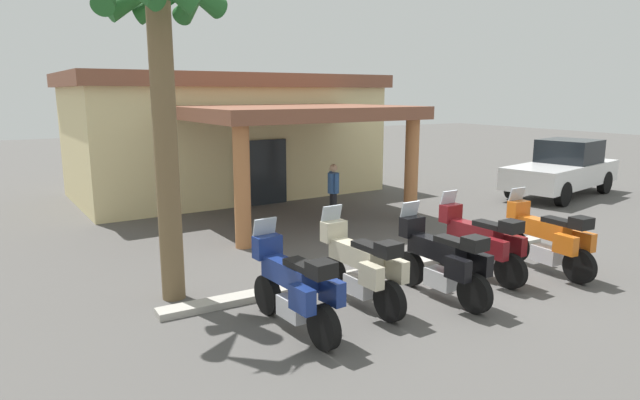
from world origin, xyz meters
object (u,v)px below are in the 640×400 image
at_px(motorcycle_maroon, 480,243).
at_px(motorcycle_orange, 548,239).
at_px(motorcycle_blue, 294,287).
at_px(motorcycle_cream, 361,267).
at_px(motorcycle_black, 442,261).
at_px(motel_building, 229,133).
at_px(palm_tree_roadside, 161,56).
at_px(pickup_truck_white, 563,169).
at_px(pedestrian, 333,189).

relative_size(motorcycle_maroon, motorcycle_orange, 1.00).
height_order(motorcycle_blue, motorcycle_orange, same).
bearing_deg(motorcycle_orange, motorcycle_blue, 90.51).
height_order(motorcycle_blue, motorcycle_maroon, same).
distance_m(motorcycle_cream, motorcycle_black, 1.48).
bearing_deg(motorcycle_maroon, motorcycle_orange, -111.40).
distance_m(motel_building, motorcycle_maroon, 11.20).
relative_size(motorcycle_blue, motorcycle_cream, 1.00).
bearing_deg(motorcycle_maroon, motel_building, 1.48).
xyz_separation_m(motorcycle_blue, motorcycle_maroon, (4.25, 0.36, 0.00)).
bearing_deg(palm_tree_roadside, pickup_truck_white, 10.99).
distance_m(motorcycle_blue, motorcycle_maroon, 4.27).
height_order(motel_building, motorcycle_blue, motel_building).
bearing_deg(motorcycle_orange, motorcycle_cream, 85.98).
bearing_deg(pickup_truck_white, pedestrian, 162.95).
xyz_separation_m(motorcycle_black, palm_tree_roadside, (-4.06, 2.40, 3.45)).
relative_size(pickup_truck_white, palm_tree_roadside, 0.95).
height_order(motorcycle_black, pedestrian, pedestrian).
relative_size(motel_building, motorcycle_orange, 4.90).
xyz_separation_m(pedestrian, pickup_truck_white, (8.96, -0.76, 0.00)).
bearing_deg(pedestrian, motorcycle_black, -92.36).
height_order(motel_building, motorcycle_orange, motel_building).
relative_size(pedestrian, pickup_truck_white, 0.30).
bearing_deg(motorcycle_black, pedestrian, -16.77).
height_order(motorcycle_black, palm_tree_roadside, palm_tree_roadside).
bearing_deg(pickup_truck_white, motorcycle_orange, -157.75).
height_order(motel_building, pedestrian, motel_building).
bearing_deg(motorcycle_black, motorcycle_blue, 84.26).
bearing_deg(motorcycle_cream, motorcycle_orange, -99.42).
height_order(motorcycle_cream, motorcycle_maroon, same).
bearing_deg(palm_tree_roadside, motorcycle_cream, -36.65).
distance_m(pedestrian, palm_tree_roadside, 7.31).
relative_size(motorcycle_maroon, pickup_truck_white, 0.40).
bearing_deg(motorcycle_maroon, palm_tree_roadside, 67.44).
distance_m(motorcycle_cream, pickup_truck_white, 12.75).
xyz_separation_m(motel_building, motorcycle_blue, (-3.34, -11.42, -1.45)).
bearing_deg(pickup_truck_white, motorcycle_maroon, -164.45).
distance_m(motorcycle_maroon, pickup_truck_white, 10.16).
xyz_separation_m(motel_building, pickup_truck_white, (9.91, -6.34, -1.21)).
xyz_separation_m(pedestrian, palm_tree_roadside, (-5.50, -3.57, 3.22)).
height_order(motel_building, motorcycle_black, motel_building).
xyz_separation_m(motorcycle_blue, pedestrian, (4.28, 5.85, 0.23)).
bearing_deg(motorcycle_black, palm_tree_roadside, 56.19).
height_order(motel_building, motorcycle_maroon, motel_building).
xyz_separation_m(motel_building, motorcycle_cream, (-1.92, -11.11, -1.45)).
distance_m(motel_building, pedestrian, 5.78).
bearing_deg(motorcycle_cream, motel_building, -13.62).
distance_m(motorcycle_maroon, palm_tree_roadside, 6.75).
bearing_deg(motorcycle_black, pickup_truck_white, -66.58).
xyz_separation_m(motorcycle_black, motorcycle_orange, (2.84, 0.02, 0.00)).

